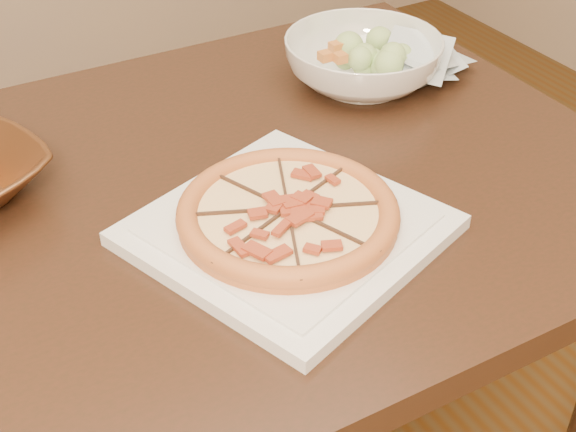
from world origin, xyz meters
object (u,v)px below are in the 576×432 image
(salad_bowl, at_px, (363,62))
(dining_table, at_px, (162,274))
(plate, at_px, (288,229))
(pizza, at_px, (288,213))

(salad_bowl, bearing_deg, dining_table, -161.07)
(dining_table, height_order, salad_bowl, salad_bowl)
(dining_table, height_order, plate, plate)
(dining_table, xyz_separation_m, pizza, (0.11, -0.14, 0.15))
(dining_table, relative_size, plate, 3.24)
(pizza, distance_m, salad_bowl, 0.41)
(dining_table, height_order, pizza, pizza)
(pizza, height_order, salad_bowl, salad_bowl)
(dining_table, distance_m, plate, 0.22)
(plate, xyz_separation_m, pizza, (-0.00, 0.00, 0.02))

